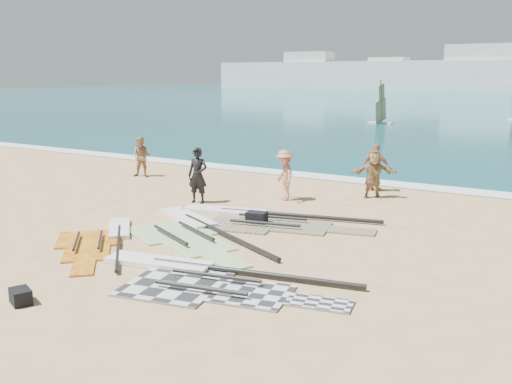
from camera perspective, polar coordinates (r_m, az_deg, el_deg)
The scene contains 15 objects.
ground at distance 14.54m, azimuth -10.17°, elevation -6.38°, with size 300.00×300.00×0.00m, color tan.
surf_line at distance 24.79m, azimuth 9.02°, elevation 1.19°, with size 300.00×1.20×0.04m, color white.
far_town at distance 162.19m, azimuth 23.11°, elevation 10.82°, with size 160.00×8.00×12.00m.
rig_grey at distance 12.89m, azimuth -5.91°, elevation -8.39°, with size 6.35×3.07×0.20m.
rig_green at distance 16.62m, azimuth -6.52°, elevation -3.77°, with size 5.89×4.26×0.20m.
rig_orange at distance 17.82m, azimuth 0.17°, elevation -2.63°, with size 6.62×3.37×0.21m.
rig_red at distance 16.17m, azimuth -15.01°, elevation -4.56°, with size 3.91×4.41×0.19m.
gear_bag_near at distance 17.29m, azimuth 0.06°, elevation -2.61°, with size 0.59×0.43×0.38m, color black.
gear_bag_far at distance 12.39m, azimuth -22.47°, elevation -9.62°, with size 0.50×0.35×0.30m, color black.
person_wetsuit at distance 20.08m, azimuth -5.85°, elevation 1.66°, with size 0.72×0.47×1.97m, color black.
beachgoer_left at distance 25.65m, azimuth -11.37°, elevation 3.45°, with size 0.86×0.67×1.77m, color #9E764C.
beachgoer_mid at distance 20.44m, azimuth 2.87°, elevation 1.70°, with size 1.18×0.68×1.83m, color #BB735C.
beachgoer_back at distance 22.54m, azimuth 11.91°, elevation 2.41°, with size 1.08×0.45×1.84m, color #B66B56.
beachgoer_right at distance 21.27m, azimuth 11.65°, elevation 1.83°, with size 1.68×0.54×1.81m, color #9A784C.
windsurfer_left at distance 53.62m, azimuth 12.37°, elevation 7.97°, with size 2.23×2.71×4.04m.
Camera 1 is at (9.28, -10.25, 4.47)m, focal length 40.00 mm.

